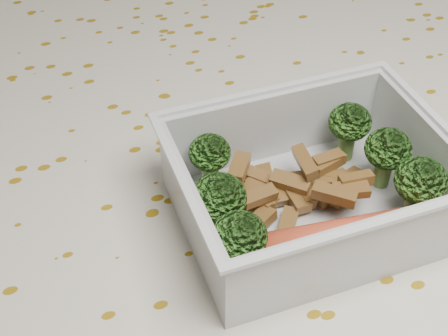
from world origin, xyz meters
name	(u,v)px	position (x,y,z in m)	size (l,w,h in m)	color
dining_table	(223,264)	(0.00, 0.00, 0.67)	(1.40, 0.90, 0.75)	brown
tablecloth	(223,225)	(0.00, 0.00, 0.72)	(1.46, 0.96, 0.19)	beige
lunch_container	(311,194)	(0.05, -0.05, 0.78)	(0.19, 0.15, 0.07)	silver
broccoli_florets	(308,177)	(0.05, -0.04, 0.79)	(0.17, 0.11, 0.05)	#608C3F
meat_pile	(297,187)	(0.05, -0.03, 0.77)	(0.11, 0.08, 0.03)	brown
sausage	(343,238)	(0.05, -0.09, 0.77)	(0.15, 0.04, 0.03)	#CA4628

